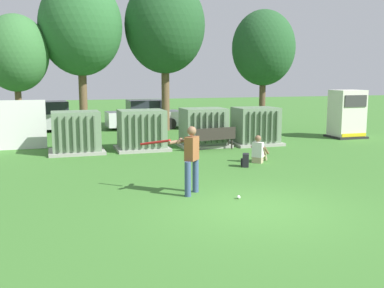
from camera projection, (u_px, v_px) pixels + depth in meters
The scene contains 17 objects.
ground_plane at pixel (255, 209), 10.21m from camera, with size 96.00×96.00×0.00m, color #3D752D.
transformer_west at pixel (76, 133), 17.46m from camera, with size 2.10×1.70×1.62m.
transformer_mid_west at pixel (142, 131), 18.21m from camera, with size 2.10×1.70×1.62m.
transformer_mid_east at pixel (204, 128), 19.15m from camera, with size 2.10×1.70×1.62m.
transformer_east at pixel (255, 127), 19.64m from camera, with size 2.10×1.70×1.62m.
generator_enclosure at pixel (347, 114), 21.76m from camera, with size 1.60×1.40×2.30m.
park_bench at pixel (215, 137), 18.18m from camera, with size 1.84×0.65×0.92m.
batter at pixel (190, 156), 11.38m from camera, with size 1.37×1.26×1.74m.
sports_ball at pixel (239, 197), 11.04m from camera, with size 0.09×0.09×0.09m, color white.
seated_spectator at pixel (259, 152), 15.65m from camera, with size 0.75×0.73×0.96m.
backpack at pixel (245, 160), 14.90m from camera, with size 0.35×0.38×0.44m.
tree_left at pixel (16, 53), 21.31m from camera, with size 3.06×3.06×5.85m.
tree_center_left at pixel (81, 27), 22.40m from camera, with size 4.10×4.10×7.83m.
tree_center_right at pixel (165, 26), 23.94m from camera, with size 4.26×4.26×8.15m.
tree_right at pixel (263, 48), 24.14m from camera, with size 3.38×3.38×6.45m.
parked_car_leftmost at pixel (45, 118), 24.16m from camera, with size 4.34×2.21×1.62m.
parked_car_left_of_center at pixel (145, 115), 25.55m from camera, with size 4.23×1.98×1.62m.
Camera 1 is at (-4.32, -8.99, 3.00)m, focal length 42.24 mm.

